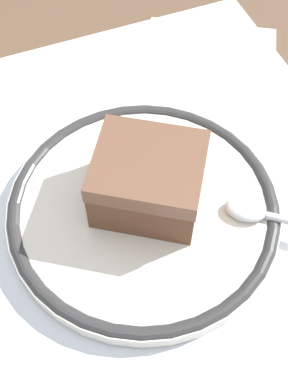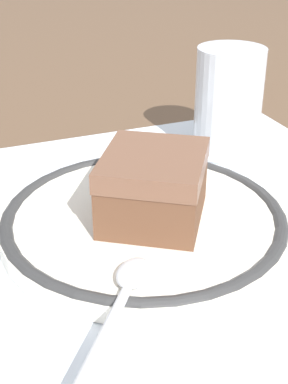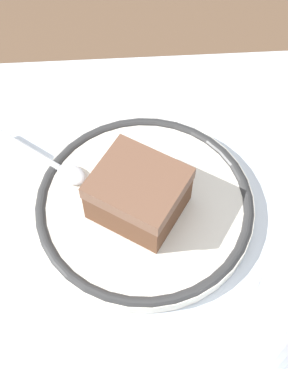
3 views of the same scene
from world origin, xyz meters
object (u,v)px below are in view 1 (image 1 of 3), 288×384
object	(u,v)px
cake_slice	(149,182)
spoon	(273,216)
napkin	(209,58)
plate	(144,209)

from	to	relation	value
cake_slice	spoon	xyz separation A→B (m)	(0.05, 0.08, -0.02)
cake_slice	napkin	world-z (taller)	cake_slice
spoon	napkin	world-z (taller)	spoon
plate	cake_slice	size ratio (longest dim) A/B	2.03
plate	napkin	world-z (taller)	plate
plate	napkin	xyz separation A→B (m)	(-0.15, 0.13, -0.01)
plate	cake_slice	xyz separation A→B (m)	(-0.00, 0.01, 0.03)
cake_slice	napkin	size ratio (longest dim) A/B	0.80
spoon	cake_slice	bearing A→B (deg)	-122.06
plate	cake_slice	world-z (taller)	cake_slice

